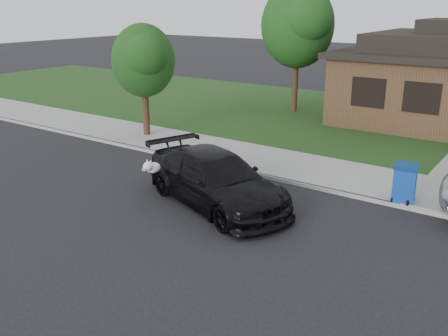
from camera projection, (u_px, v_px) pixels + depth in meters
The scene contains 8 objects.
ground at pixel (219, 219), 13.29m from camera, with size 120.00×120.00×0.00m, color black.
sidewalk at pixel (303, 168), 17.16m from camera, with size 60.00×3.00×0.12m, color gray.
curb at pixel (282, 180), 16.00m from camera, with size 60.00×0.12×0.12m, color gray.
lawn at pixel (380, 124), 23.39m from camera, with size 60.00×13.00×0.13m, color #193814.
sedan at pixel (216, 179), 14.02m from camera, with size 5.58×3.73×1.50m.
recycling_bin at pixel (405, 183), 14.03m from camera, with size 0.75×0.75×1.08m.
tree_0 at pixel (300, 24), 24.25m from camera, with size 3.78×3.60×6.34m.
tree_2 at pixel (144, 60), 20.25m from camera, with size 2.73×2.60×4.59m.
Camera 1 is at (7.09, -9.91, 5.48)m, focal length 40.00 mm.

